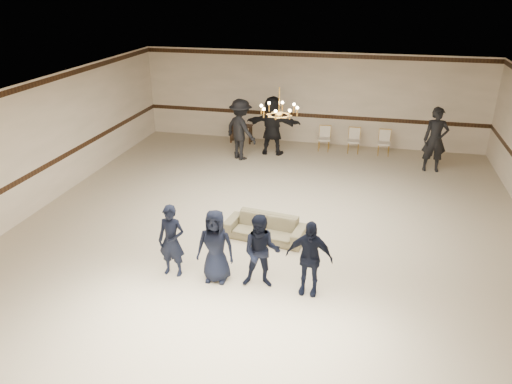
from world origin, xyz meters
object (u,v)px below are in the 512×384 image
banquet_chair_left (324,139)px  banquet_chair_mid (354,141)px  boy_d (309,258)px  banquet_chair_right (384,143)px  chandelier (279,101)px  console_table (241,134)px  boy_b (216,246)px  adult_right (435,140)px  adult_mid (272,125)px  boy_c (261,252)px  adult_left (241,129)px  settee (265,228)px  boy_a (172,241)px

banquet_chair_left → banquet_chair_mid: bearing=-5.1°
boy_d → banquet_chair_right: size_ratio=1.80×
chandelier → console_table: (-2.38, 5.44, -2.54)m
boy_d → banquet_chair_right: bearing=82.9°
boy_b → adult_right: (4.66, 7.19, 0.24)m
adult_mid → console_table: (-1.33, 0.95, -0.66)m
boy_c → adult_left: size_ratio=0.75×
console_table → boy_b: bearing=-72.5°
adult_left → boy_b: bearing=134.8°
chandelier → adult_left: bearing=117.2°
boy_c → settee: size_ratio=0.82×
boy_b → settee: boy_b is taller
boy_a → boy_c: size_ratio=1.00×
settee → adult_left: (-1.92, 5.05, 0.72)m
boy_d → adult_mid: (-2.24, 7.59, 0.24)m
chandelier → banquet_chair_left: (0.62, 5.24, -2.46)m
banquet_chair_mid → banquet_chair_right: bearing=-1.6°
boy_b → boy_d: size_ratio=1.00×
chandelier → banquet_chair_mid: bearing=72.8°
adult_right → console_table: (-6.43, 1.35, -0.66)m
boy_d → banquet_chair_mid: 8.36m
settee → boy_a: bearing=-120.8°
banquet_chair_right → boy_b: bearing=-110.5°
settee → adult_right: adult_right is taller
boy_d → adult_mid: 7.91m
banquet_chair_mid → banquet_chair_left: bearing=178.4°
chandelier → settee: (-0.03, -1.27, -2.61)m
boy_d → adult_right: adult_right is taller
boy_b → banquet_chair_right: (3.23, 8.34, -0.33)m
adult_mid → settee: bearing=100.4°
boy_d → chandelier: bearing=113.5°
boy_a → boy_d: bearing=1.6°
chandelier → adult_left: chandelier is taller
adult_mid → banquet_chair_left: size_ratio=2.38×
adult_mid → banquet_chair_mid: adult_mid is taller
boy_b → banquet_chair_left: size_ratio=1.80×
boy_b → adult_right: adult_right is taller
boy_a → boy_b: (0.90, 0.00, 0.00)m
chandelier → banquet_chair_right: size_ratio=1.13×
boy_b → boy_d: bearing=-2.1°
boy_c → console_table: bearing=99.5°
boy_a → adult_mid: 7.60m
chandelier → boy_c: 3.78m
banquet_chair_left → banquet_chair_mid: 1.00m
settee → banquet_chair_right: 7.02m
boy_d → banquet_chair_mid: boy_d is taller
boy_b → banquet_chair_mid: size_ratio=1.80×
adult_right → chandelier: bearing=-138.5°
boy_a → boy_d: size_ratio=1.00×
boy_b → adult_right: 8.57m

